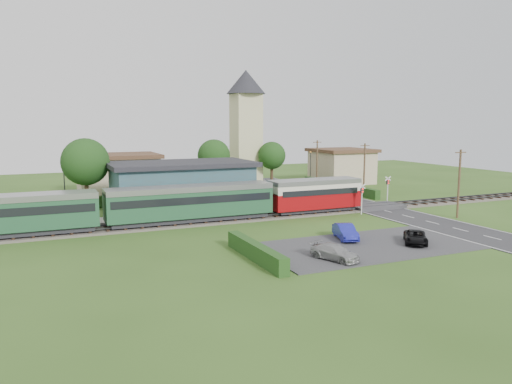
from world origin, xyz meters
name	(u,v)px	position (x,y,z in m)	size (l,w,h in m)	color
ground	(307,218)	(0.00, 0.00, 0.00)	(120.00, 120.00, 0.00)	#2D4C19
railway_track	(298,214)	(0.00, 2.00, 0.11)	(76.00, 3.20, 0.49)	#4C443D
road	(386,211)	(10.00, 0.00, 0.03)	(6.00, 70.00, 0.05)	#28282B
car_park	(366,246)	(-1.50, -12.00, 0.04)	(17.00, 9.00, 0.08)	#333335
crossing_deck	(375,207)	(10.00, 2.00, 0.23)	(6.20, 3.40, 0.45)	#333335
platform	(197,215)	(-10.00, 5.20, 0.23)	(30.00, 3.00, 0.45)	gray
equipment_hut	(118,206)	(-18.00, 5.20, 1.75)	(2.30, 2.30, 2.55)	#C7BF8E
station_building	(182,185)	(-10.00, 10.99, 2.69)	(16.00, 9.00, 5.30)	#2E5C6A
train	(158,204)	(-14.77, 2.00, 2.18)	(43.20, 2.90, 3.40)	#232328
church_tower	(246,119)	(5.00, 28.00, 10.23)	(6.00, 6.00, 17.60)	#C7BF8E
house_west	(118,174)	(-15.00, 25.00, 2.79)	(10.80, 8.80, 5.50)	tan
house_east	(342,166)	(20.00, 24.00, 2.80)	(8.80, 8.80, 5.50)	tan
hedge_carpark	(256,252)	(-11.00, -12.00, 0.60)	(0.80, 9.00, 1.20)	#193814
hedge_roadside	(338,187)	(14.20, 16.00, 0.60)	(0.80, 18.00, 1.20)	#193814
hedge_station	(172,197)	(-10.00, 15.50, 0.65)	(22.00, 0.80, 1.30)	#193814
tree_a	(85,162)	(-20.00, 14.00, 5.38)	(5.20, 5.20, 8.00)	#332316
tree_b	(214,156)	(-2.00, 23.00, 5.02)	(4.60, 4.60, 7.34)	#332316
tree_c	(272,156)	(8.00, 25.00, 4.65)	(4.20, 4.20, 6.78)	#332316
utility_pole_b	(459,183)	(14.20, -6.00, 3.63)	(1.40, 0.22, 7.00)	#473321
utility_pole_c	(364,169)	(14.20, 10.00, 3.63)	(1.40, 0.22, 7.00)	#473321
utility_pole_d	(317,162)	(14.20, 22.00, 3.63)	(1.40, 0.22, 7.00)	#473321
crossing_signal_near	(362,194)	(6.40, -0.41, 2.14)	(0.84, 0.28, 3.28)	silver
crossing_signal_far	(388,186)	(13.60, 4.39, 2.14)	(0.84, 0.28, 3.28)	silver
streetlamp_west	(64,178)	(-22.00, 20.00, 3.04)	(0.30, 0.30, 5.15)	#3F3F47
streetlamp_east	(311,163)	(16.00, 27.00, 3.04)	(0.30, 0.30, 5.15)	#3F3F47
car_on_road	(328,191)	(10.70, 13.10, 0.62)	(1.35, 3.36, 1.15)	#2F4BA3
car_park_blue	(345,232)	(-1.75, -9.50, 0.71)	(1.33, 3.82, 1.26)	#1E229A
car_park_silver	(335,252)	(-6.00, -14.50, 0.63)	(1.53, 3.76, 1.09)	#9D9D9D
car_park_dark	(416,237)	(2.55, -13.03, 0.59)	(1.70, 3.69, 1.02)	black
pedestrian_near	(247,200)	(-4.39, 5.39, 1.36)	(0.67, 0.44, 1.83)	gray
pedestrian_far	(139,209)	(-16.10, 4.48, 1.36)	(0.88, 0.69, 1.82)	gray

